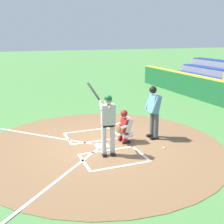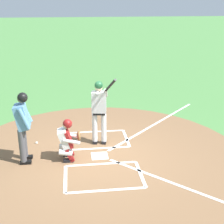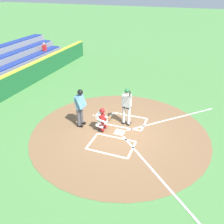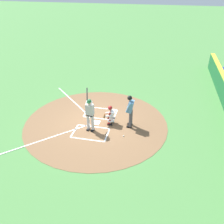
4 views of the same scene
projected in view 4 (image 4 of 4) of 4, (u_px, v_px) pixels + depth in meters
The scene contains 7 objects.
ground_plane at pixel (96, 123), 13.57m from camera, with size 120.00×120.00×0.00m, color #4C8442.
dirt_circle at pixel (96, 122), 13.57m from camera, with size 8.00×8.00×0.01m, color brown.
home_plate_and_chalk at pixel (81, 121), 13.73m from camera, with size 7.93×4.91×0.01m.
batter at pixel (90, 112), 12.38m from camera, with size 1.01×0.61×2.13m.
catcher at pixel (110, 115), 13.17m from camera, with size 0.59×0.60×1.13m.
plate_umpire at pixel (130, 109), 12.72m from camera, with size 0.58×0.41×1.86m.
baseball at pixel (123, 136), 12.39m from camera, with size 0.07×0.07×0.07m, color white.
Camera 4 is at (-10.97, -3.34, 7.33)m, focal length 38.44 mm.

